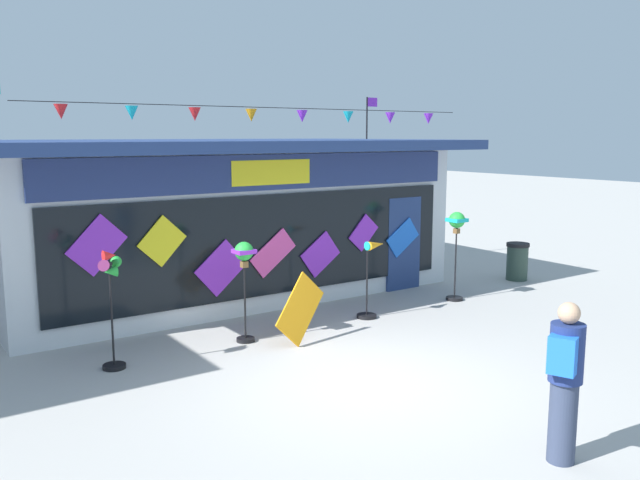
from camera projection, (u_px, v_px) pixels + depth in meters
The scene contains 9 objects.
ground_plane at pixel (358, 381), 8.98m from camera, with size 80.00×80.00×0.00m, color #ADAAA5.
kite_shop_building at pixel (212, 214), 14.27m from camera, with size 9.56×6.10×4.26m.
wind_spinner_far_left at pixel (111, 291), 9.25m from camera, with size 0.39×0.33×1.74m.
wind_spinner_left at pixel (244, 264), 10.49m from camera, with size 0.31×0.31×1.64m.
wind_spinner_center_left at pixel (372, 275), 12.02m from camera, with size 0.60×0.37×1.42m.
wind_spinner_center_right at pixel (457, 232), 13.16m from camera, with size 0.34×0.34×1.80m.
person_near_camera at pixel (565, 379), 6.61m from camera, with size 0.48×0.40×1.68m.
trash_bin at pixel (517, 261), 15.18m from camera, with size 0.52×0.52×0.86m.
display_kite_on_ground at pixel (300, 309), 10.54m from camera, with size 0.58×0.03×1.06m, color orange.
Camera 1 is at (-5.31, -6.74, 3.31)m, focal length 36.98 mm.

